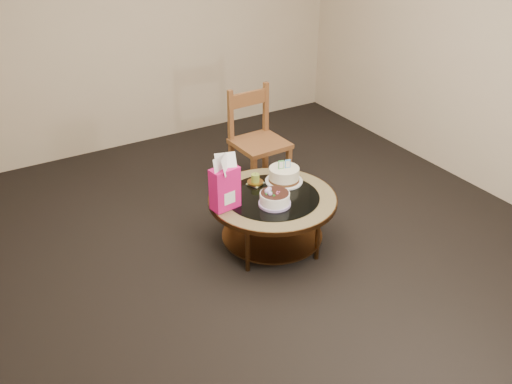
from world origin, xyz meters
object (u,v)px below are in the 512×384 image
decorated_cake (275,199)px  dining_chair (257,141)px  cream_cake (284,175)px  gift_bag (225,183)px  coffee_table (273,205)px

decorated_cake → dining_chair: bearing=65.9°
cream_cake → dining_chair: 0.75m
decorated_cake → cream_cake: (0.26, 0.27, 0.01)m
decorated_cake → gift_bag: gift_bag is taller
decorated_cake → dining_chair: (0.45, 1.00, -0.01)m
coffee_table → cream_cake: cream_cake is taller
coffee_table → dining_chair: 0.98m
coffee_table → cream_cake: 0.30m
gift_bag → dining_chair: 1.17m
coffee_table → decorated_cake: size_ratio=4.08×
decorated_cake → cream_cake: 0.38m
coffee_table → dining_chair: dining_chair is taller
decorated_cake → gift_bag: bearing=155.2°
dining_chair → gift_bag: bearing=-135.6°
cream_cake → decorated_cake: bearing=-121.3°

